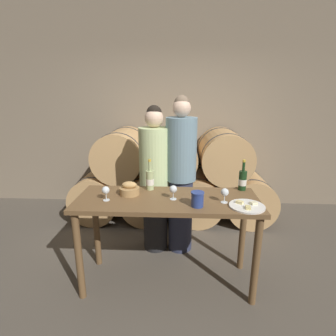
{
  "coord_description": "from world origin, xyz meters",
  "views": [
    {
      "loc": [
        0.11,
        -2.21,
        1.8
      ],
      "look_at": [
        0.0,
        0.12,
        1.14
      ],
      "focal_mm": 28.0,
      "sensor_mm": 36.0,
      "label": 1
    }
  ],
  "objects_px": {
    "wine_bottle_white": "(150,180)",
    "wine_glass_center": "(225,193)",
    "blue_crock": "(197,199)",
    "bread_basket": "(129,189)",
    "wine_glass_far_left": "(106,191)",
    "wine_glass_left": "(173,190)",
    "tasting_table": "(167,212)",
    "wine_bottle_red": "(243,180)",
    "person_right": "(181,176)",
    "person_left": "(155,180)",
    "cheese_plate": "(247,206)"
  },
  "relations": [
    {
      "from": "wine_bottle_white",
      "to": "bread_basket",
      "type": "bearing_deg",
      "value": -141.05
    },
    {
      "from": "person_right",
      "to": "bread_basket",
      "type": "height_order",
      "value": "person_right"
    },
    {
      "from": "wine_glass_far_left",
      "to": "wine_bottle_red",
      "type": "bearing_deg",
      "value": 14.52
    },
    {
      "from": "wine_bottle_white",
      "to": "wine_glass_center",
      "type": "relative_size",
      "value": 2.35
    },
    {
      "from": "person_left",
      "to": "wine_glass_left",
      "type": "relative_size",
      "value": 12.94
    },
    {
      "from": "wine_glass_far_left",
      "to": "blue_crock",
      "type": "bearing_deg",
      "value": -6.54
    },
    {
      "from": "wine_glass_left",
      "to": "wine_bottle_red",
      "type": "bearing_deg",
      "value": 22.17
    },
    {
      "from": "person_left",
      "to": "bread_basket",
      "type": "distance_m",
      "value": 0.57
    },
    {
      "from": "wine_bottle_red",
      "to": "wine_glass_far_left",
      "type": "xyz_separation_m",
      "value": [
        -1.26,
        -0.33,
        -0.01
      ]
    },
    {
      "from": "cheese_plate",
      "to": "wine_glass_center",
      "type": "relative_size",
      "value": 2.27
    },
    {
      "from": "person_right",
      "to": "tasting_table",
      "type": "bearing_deg",
      "value": -101.35
    },
    {
      "from": "blue_crock",
      "to": "person_right",
      "type": "bearing_deg",
      "value": 100.22
    },
    {
      "from": "blue_crock",
      "to": "bread_basket",
      "type": "bearing_deg",
      "value": 158.54
    },
    {
      "from": "wine_glass_far_left",
      "to": "tasting_table",
      "type": "bearing_deg",
      "value": 8.0
    },
    {
      "from": "wine_bottle_white",
      "to": "wine_glass_left",
      "type": "distance_m",
      "value": 0.34
    },
    {
      "from": "cheese_plate",
      "to": "wine_glass_far_left",
      "type": "relative_size",
      "value": 2.27
    },
    {
      "from": "blue_crock",
      "to": "wine_glass_left",
      "type": "distance_m",
      "value": 0.25
    },
    {
      "from": "tasting_table",
      "to": "wine_glass_center",
      "type": "xyz_separation_m",
      "value": [
        0.5,
        -0.07,
        0.22
      ]
    },
    {
      "from": "tasting_table",
      "to": "wine_glass_left",
      "type": "distance_m",
      "value": 0.23
    },
    {
      "from": "bread_basket",
      "to": "cheese_plate",
      "type": "height_order",
      "value": "bread_basket"
    },
    {
      "from": "person_right",
      "to": "blue_crock",
      "type": "relative_size",
      "value": 13.93
    },
    {
      "from": "wine_glass_left",
      "to": "person_right",
      "type": "bearing_deg",
      "value": 83.86
    },
    {
      "from": "wine_glass_left",
      "to": "wine_glass_center",
      "type": "distance_m",
      "value": 0.45
    },
    {
      "from": "tasting_table",
      "to": "bread_basket",
      "type": "relative_size",
      "value": 8.88
    },
    {
      "from": "wine_bottle_white",
      "to": "wine_glass_center",
      "type": "xyz_separation_m",
      "value": [
        0.68,
        -0.29,
        -0.01
      ]
    },
    {
      "from": "person_right",
      "to": "wine_glass_far_left",
      "type": "distance_m",
      "value": 0.95
    },
    {
      "from": "tasting_table",
      "to": "bread_basket",
      "type": "xyz_separation_m",
      "value": [
        -0.36,
        0.08,
        0.18
      ]
    },
    {
      "from": "bread_basket",
      "to": "person_right",
      "type": "bearing_deg",
      "value": 47.65
    },
    {
      "from": "person_left",
      "to": "blue_crock",
      "type": "bearing_deg",
      "value": -60.73
    },
    {
      "from": "person_left",
      "to": "wine_bottle_red",
      "type": "height_order",
      "value": "person_left"
    },
    {
      "from": "wine_bottle_white",
      "to": "bread_basket",
      "type": "height_order",
      "value": "wine_bottle_white"
    },
    {
      "from": "wine_glass_far_left",
      "to": "wine_glass_center",
      "type": "distance_m",
      "value": 1.04
    },
    {
      "from": "tasting_table",
      "to": "person_right",
      "type": "relative_size",
      "value": 0.92
    },
    {
      "from": "wine_bottle_white",
      "to": "blue_crock",
      "type": "height_order",
      "value": "wine_bottle_white"
    },
    {
      "from": "wine_bottle_white",
      "to": "wine_glass_far_left",
      "type": "distance_m",
      "value": 0.46
    },
    {
      "from": "blue_crock",
      "to": "wine_glass_far_left",
      "type": "relative_size",
      "value": 0.98
    },
    {
      "from": "wine_glass_center",
      "to": "blue_crock",
      "type": "bearing_deg",
      "value": -158.84
    },
    {
      "from": "person_right",
      "to": "wine_glass_center",
      "type": "height_order",
      "value": "person_right"
    },
    {
      "from": "bread_basket",
      "to": "blue_crock",
      "type": "bearing_deg",
      "value": -21.46
    },
    {
      "from": "person_right",
      "to": "bread_basket",
      "type": "distance_m",
      "value": 0.71
    },
    {
      "from": "tasting_table",
      "to": "person_right",
      "type": "height_order",
      "value": "person_right"
    },
    {
      "from": "wine_bottle_white",
      "to": "bread_basket",
      "type": "distance_m",
      "value": 0.23
    },
    {
      "from": "wine_bottle_white",
      "to": "bread_basket",
      "type": "relative_size",
      "value": 1.65
    },
    {
      "from": "tasting_table",
      "to": "wine_glass_left",
      "type": "relative_size",
      "value": 12.68
    },
    {
      "from": "tasting_table",
      "to": "wine_glass_center",
      "type": "distance_m",
      "value": 0.55
    },
    {
      "from": "tasting_table",
      "to": "person_left",
      "type": "bearing_deg",
      "value": 105.9
    },
    {
      "from": "wine_bottle_red",
      "to": "cheese_plate",
      "type": "relative_size",
      "value": 1.03
    },
    {
      "from": "wine_glass_far_left",
      "to": "wine_glass_left",
      "type": "relative_size",
      "value": 1.0
    },
    {
      "from": "wine_bottle_red",
      "to": "bread_basket",
      "type": "distance_m",
      "value": 1.1
    },
    {
      "from": "tasting_table",
      "to": "cheese_plate",
      "type": "height_order",
      "value": "cheese_plate"
    }
  ]
}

